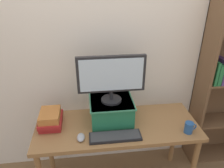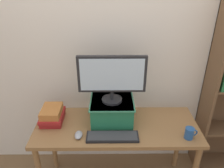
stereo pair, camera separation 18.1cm
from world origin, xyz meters
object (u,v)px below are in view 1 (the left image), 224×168
riser_box (111,110)px  computer_monitor (111,77)px  coffee_mug (189,128)px  keyboard (115,137)px  book_stack (51,119)px  desk (117,133)px  computer_mouse (81,137)px

riser_box → computer_monitor: computer_monitor is taller
coffee_mug → keyboard: bearing=179.4°
riser_box → book_stack: (-0.55, -0.02, -0.04)m
desk → computer_monitor: size_ratio=2.52×
desk → riser_box: (-0.04, 0.08, 0.20)m
computer_mouse → coffee_mug: (0.92, -0.02, 0.03)m
desk → computer_monitor: (-0.04, 0.08, 0.54)m
computer_monitor → coffee_mug: size_ratio=5.51×
riser_box → computer_mouse: size_ratio=3.76×
computer_mouse → riser_box: bearing=39.9°
riser_box → computer_monitor: size_ratio=0.67×
desk → computer_mouse: (-0.32, -0.16, 0.11)m
keyboard → book_stack: 0.60m
computer_monitor → book_stack: 0.66m
riser_box → book_stack: riser_box is taller
keyboard → desk: bearing=76.8°
keyboard → coffee_mug: coffee_mug is taller
desk → computer_mouse: size_ratio=14.04×
keyboard → coffee_mug: (0.63, -0.01, 0.04)m
riser_box → computer_mouse: bearing=-140.1°
computer_monitor → riser_box: bearing=90.0°
computer_monitor → keyboard: 0.50m
computer_monitor → coffee_mug: 0.79m
desk → coffee_mug: bearing=-16.8°
book_stack → coffee_mug: 1.21m
computer_monitor → keyboard: size_ratio=1.34×
computer_mouse → coffee_mug: bearing=-1.5°
desk → riser_box: bearing=118.0°
keyboard → coffee_mug: bearing=-0.6°
computer_mouse → computer_monitor: bearing=39.8°
riser_box → computer_mouse: riser_box is taller
computer_mouse → keyboard: bearing=-3.5°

